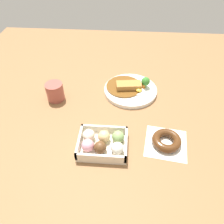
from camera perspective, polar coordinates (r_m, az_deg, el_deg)
The scene contains 5 objects.
ground_plane at distance 0.90m, azimuth 0.57°, elevation -0.37°, with size 1.60×1.60×0.00m, color brown.
curry_plate at distance 1.00m, azimuth 4.79°, elevation 5.97°, with size 0.24×0.24×0.07m.
donut_box at distance 0.77m, azimuth -2.44°, elevation -8.07°, with size 0.17×0.13×0.06m.
chocolate_ring_donut at distance 0.81m, azimuth 13.97°, elevation -7.26°, with size 0.16×0.16×0.03m.
coffee_mug at distance 0.98m, azimuth -14.58°, elevation 5.15°, with size 0.07×0.07×0.08m, color #9E4C42.
Camera 1 is at (-0.04, 0.64, 0.63)m, focal length 35.21 mm.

